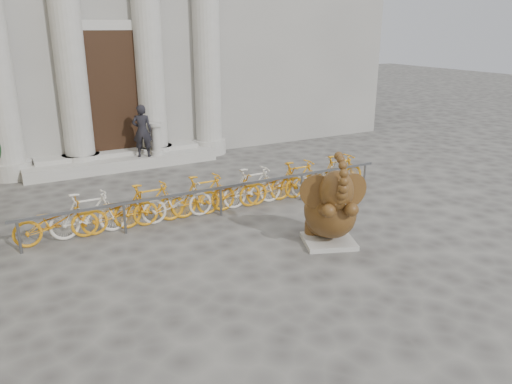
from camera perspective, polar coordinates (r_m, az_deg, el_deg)
ground at (r=8.43m, az=1.61°, el=-12.49°), size 80.00×80.00×0.00m
entrance_steps at (r=16.58m, az=-14.97°, el=3.35°), size 6.00×1.20×0.36m
elephant_statue at (r=10.30m, az=8.53°, el=-2.12°), size 1.38×1.63×2.05m
bike_rack at (r=12.07m, az=-4.61°, el=-0.09°), size 9.20×0.53×1.00m
pedestrian at (r=16.17m, az=-12.88°, el=6.82°), size 0.71×0.60×1.66m
balustrade_post at (r=16.42m, az=-11.32°, el=5.84°), size 0.42×0.42×1.04m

